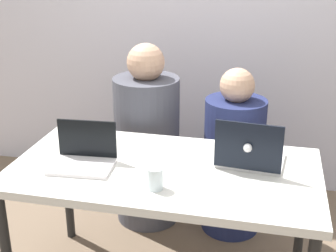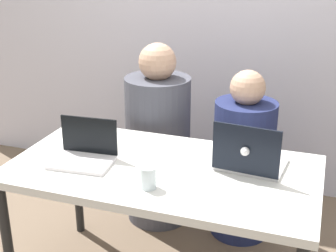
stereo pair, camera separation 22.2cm
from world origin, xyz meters
TOP-DOWN VIEW (x-y plane):
  - back_wall at (0.00, 1.36)m, footprint 4.50×0.10m
  - desk at (0.00, 0.00)m, footprint 1.46×0.77m
  - person_on_left at (-0.27, 0.67)m, footprint 0.41×0.41m
  - person_on_right at (0.27, 0.67)m, footprint 0.43×0.43m
  - laptop_front_left at (-0.38, -0.06)m, footprint 0.31×0.25m
  - laptop_back_right at (0.39, 0.11)m, footprint 0.33×0.30m
  - water_glass_center at (0.01, -0.21)m, footprint 0.07×0.07m

SIDE VIEW (x-z plane):
  - person_on_right at x=0.27m, z-range -0.06..0.99m
  - person_on_left at x=-0.27m, z-range -0.07..1.10m
  - desk at x=0.00m, z-range 0.29..1.00m
  - water_glass_center at x=0.01m, z-range 0.71..0.81m
  - laptop_front_left at x=-0.38m, z-range 0.66..0.86m
  - laptop_back_right at x=0.39m, z-range 0.64..0.89m
  - back_wall at x=0.00m, z-range 0.00..2.43m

